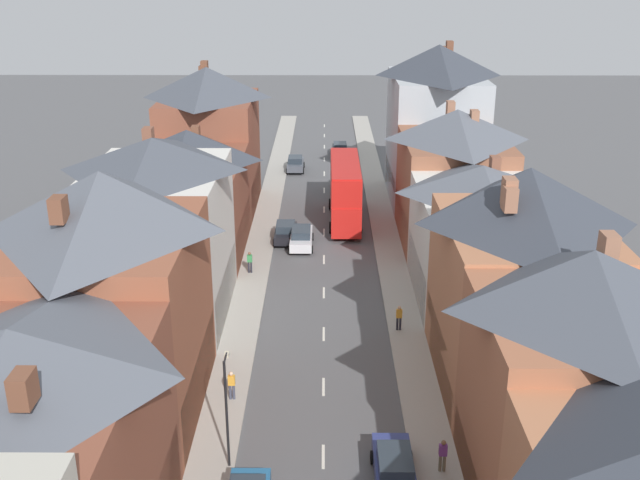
# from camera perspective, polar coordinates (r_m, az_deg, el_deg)

# --- Properties ---
(pavement_left) EXTENTS (2.20, 104.00, 0.14)m
(pavement_left) POSITION_cam_1_polar(r_m,az_deg,el_deg) (59.10, -4.65, -0.69)
(pavement_left) COLOR #A8A399
(pavement_left) RESTS_ON ground
(pavement_right) EXTENTS (2.20, 104.00, 0.14)m
(pavement_right) POSITION_cam_1_polar(r_m,az_deg,el_deg) (59.10, 5.25, -0.71)
(pavement_right) COLOR #A8A399
(pavement_right) RESTS_ON ground
(centre_line_dashes) EXTENTS (0.14, 97.80, 0.01)m
(centre_line_dashes) POSITION_cam_1_polar(r_m,az_deg,el_deg) (57.05, 0.30, -1.50)
(centre_line_dashes) COLOR silver
(centre_line_dashes) RESTS_ON ground
(terrace_row_left) EXTENTS (8.00, 66.21, 12.92)m
(terrace_row_left) POSITION_cam_1_polar(r_m,az_deg,el_deg) (41.73, -13.85, -2.15)
(terrace_row_left) COLOR #BCB7A8
(terrace_row_left) RESTS_ON ground
(terrace_row_right) EXTENTS (8.00, 70.54, 14.39)m
(terrace_row_right) POSITION_cam_1_polar(r_m,az_deg,el_deg) (43.94, 13.70, -0.99)
(terrace_row_right) COLOR beige
(terrace_row_right) RESTS_ON ground
(double_decker_bus_lead) EXTENTS (2.74, 10.80, 5.30)m
(double_decker_bus_lead) POSITION_cam_1_polar(r_m,az_deg,el_deg) (64.42, 1.91, 3.80)
(double_decker_bus_lead) COLOR red
(double_decker_bus_lead) RESTS_ON ground
(car_near_silver) EXTENTS (1.90, 4.38, 1.68)m
(car_near_silver) POSITION_cam_1_polar(r_m,az_deg,el_deg) (73.76, 1.72, 4.42)
(car_near_silver) COLOR #4C515B
(car_near_silver) RESTS_ON ground
(car_parked_right_a) EXTENTS (1.90, 4.04, 1.61)m
(car_parked_right_a) POSITION_cam_1_polar(r_m,az_deg,el_deg) (80.70, -1.89, 5.84)
(car_parked_right_a) COLOR #4C515B
(car_parked_right_a) RESTS_ON ground
(car_mid_black) EXTENTS (1.90, 4.48, 1.64)m
(car_mid_black) POSITION_cam_1_polar(r_m,az_deg,el_deg) (34.17, 5.69, -16.93)
(car_mid_black) COLOR navy
(car_mid_black) RESTS_ON ground
(car_mid_white) EXTENTS (1.90, 4.23, 1.59)m
(car_mid_white) POSITION_cam_1_polar(r_m,az_deg,el_deg) (86.80, 1.53, 6.92)
(car_mid_white) COLOR black
(car_mid_white) RESTS_ON ground
(car_far_grey) EXTENTS (1.90, 4.55, 1.63)m
(car_far_grey) POSITION_cam_1_polar(r_m,az_deg,el_deg) (59.25, -1.44, 0.22)
(car_far_grey) COLOR silver
(car_far_grey) RESTS_ON ground
(car_parked_right_b) EXTENTS (1.90, 3.93, 1.61)m
(car_parked_right_b) POSITION_cam_1_polar(r_m,az_deg,el_deg) (60.47, -2.63, 0.62)
(car_parked_right_b) COLOR black
(car_parked_right_b) RESTS_ON ground
(pedestrian_near_right) EXTENTS (0.36, 0.22, 1.61)m
(pedestrian_near_right) POSITION_cam_1_polar(r_m,az_deg,el_deg) (34.89, 9.34, -15.79)
(pedestrian_near_right) COLOR brown
(pedestrian_near_right) RESTS_ON pavement_right
(pedestrian_mid_left) EXTENTS (0.36, 0.22, 1.61)m
(pedestrian_mid_left) POSITION_cam_1_polar(r_m,az_deg,el_deg) (39.53, -6.75, -10.83)
(pedestrian_mid_left) COLOR #3D4256
(pedestrian_mid_left) RESTS_ON pavement_left
(pedestrian_mid_right) EXTENTS (0.36, 0.22, 1.61)m
(pedestrian_mid_right) POSITION_cam_1_polar(r_m,az_deg,el_deg) (46.23, 6.04, -5.83)
(pedestrian_mid_right) COLOR #23232D
(pedestrian_mid_right) RESTS_ON pavement_right
(pedestrian_far_left) EXTENTS (0.36, 0.22, 1.61)m
(pedestrian_far_left) POSITION_cam_1_polar(r_m,az_deg,el_deg) (54.29, -5.37, -1.62)
(pedestrian_far_left) COLOR #23232D
(pedestrian_far_left) RESTS_ON pavement_left
(street_lamp) EXTENTS (0.20, 1.12, 5.50)m
(street_lamp) POSITION_cam_1_polar(r_m,az_deg,el_deg) (33.88, -7.12, -12.35)
(street_lamp) COLOR black
(street_lamp) RESTS_ON ground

